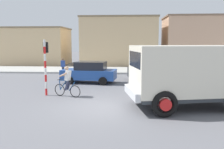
{
  "coord_description": "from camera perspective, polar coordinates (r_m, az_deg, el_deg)",
  "views": [
    {
      "loc": [
        1.29,
        -10.96,
        3.09
      ],
      "look_at": [
        0.42,
        2.5,
        1.2
      ],
      "focal_mm": 37.95,
      "sensor_mm": 36.0,
      "label": 1
    }
  ],
  "objects": [
    {
      "name": "car_far_side",
      "position": [
        18.9,
        10.13,
        0.94
      ],
      "size": [
        4.16,
        2.21,
        1.6
      ],
      "color": "#1E2328",
      "rests_on": "ground"
    },
    {
      "name": "car_white_mid",
      "position": [
        20.92,
        21.69,
        1.17
      ],
      "size": [
        4.21,
        2.33,
        1.6
      ],
      "color": "#B7B7BC",
      "rests_on": "ground"
    },
    {
      "name": "traffic_light_pole",
      "position": [
        14.03,
        -15.72,
        3.5
      ],
      "size": [
        0.24,
        0.43,
        3.2
      ],
      "color": "red",
      "rests_on": "ground"
    },
    {
      "name": "pedestrian_near_kerb",
      "position": [
        21.48,
        -11.71,
        1.81
      ],
      "size": [
        0.34,
        0.22,
        1.62
      ],
      "color": "#2D334C",
      "rests_on": "ground"
    },
    {
      "name": "truck_foreground",
      "position": [
        11.49,
        18.01,
        0.48
      ],
      "size": [
        5.79,
        3.59,
        2.9
      ],
      "color": "silver",
      "rests_on": "ground"
    },
    {
      "name": "car_red_near",
      "position": [
        17.77,
        -5.46,
        0.59
      ],
      "size": [
        4.15,
        2.19,
        1.6
      ],
      "color": "#234C9E",
      "rests_on": "ground"
    },
    {
      "name": "building_mid_block",
      "position": [
        31.05,
        1.74,
        7.92
      ],
      "size": [
        9.51,
        6.35,
        6.12
      ],
      "color": "#D1B284",
      "rests_on": "ground"
    },
    {
      "name": "building_corner_left",
      "position": [
        34.15,
        -17.95,
        6.55
      ],
      "size": [
        8.79,
        5.96,
        4.93
      ],
      "color": "#D1B284",
      "rests_on": "ground"
    },
    {
      "name": "cyclist",
      "position": [
        13.49,
        -10.74,
        -1.66
      ],
      "size": [
        1.63,
        0.74,
        1.72
      ],
      "color": "black",
      "rests_on": "ground"
    },
    {
      "name": "ground_plane",
      "position": [
        11.46,
        -2.95,
        -7.68
      ],
      "size": [
        120.0,
        120.0,
        0.0
      ],
      "primitive_type": "plane",
      "color": "slate"
    },
    {
      "name": "sidewalk_far",
      "position": [
        24.97,
        0.7,
        1.05
      ],
      "size": [
        80.0,
        5.0,
        0.16
      ],
      "primitive_type": "cube",
      "color": "#ADADA8",
      "rests_on": "ground"
    },
    {
      "name": "building_corner_right",
      "position": [
        32.62,
        21.89,
        7.45
      ],
      "size": [
        10.89,
        5.78,
        6.22
      ],
      "color": "tan",
      "rests_on": "ground"
    }
  ]
}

